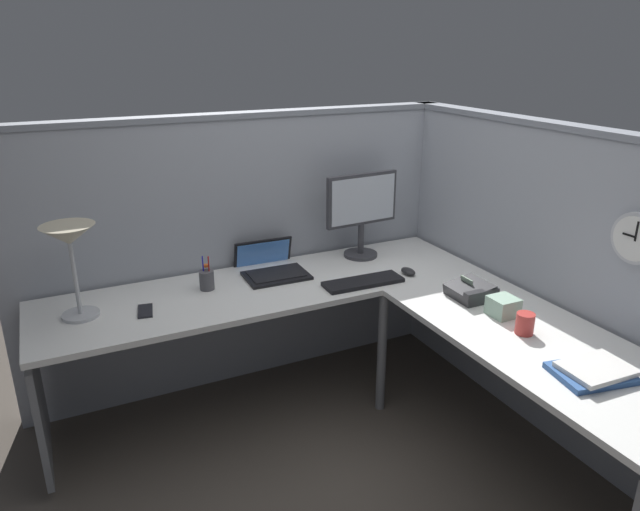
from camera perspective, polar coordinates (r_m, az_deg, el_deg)
ground_plane at (r=3.23m, az=4.86°, el=-16.75°), size 6.80×6.80×0.00m
cubicle_wall_back at (r=3.42m, az=-7.50°, el=0.50°), size 2.57×0.12×1.58m
cubicle_wall_right at (r=3.16m, az=21.56°, el=-2.48°), size 0.12×2.37×1.58m
desk at (r=2.79m, az=3.13°, el=-7.70°), size 2.35×2.15×0.73m
monitor at (r=3.40m, az=4.12°, el=4.59°), size 0.46×0.20×0.50m
laptop at (r=3.26m, az=-4.88°, el=-1.13°), size 0.35×0.39×0.22m
keyboard at (r=3.09m, az=4.24°, el=-2.60°), size 0.43×0.15×0.02m
computer_mouse at (r=3.24m, az=8.62°, el=-1.54°), size 0.06×0.10×0.03m
desk_lamp_dome at (r=2.82m, az=-23.31°, el=1.16°), size 0.24×0.24×0.44m
pen_cup at (r=3.06m, az=-11.02°, el=-2.34°), size 0.08×0.08×0.18m
cell_phone at (r=2.89m, az=-16.74°, el=-5.22°), size 0.09×0.15×0.01m
office_phone at (r=3.00m, az=14.56°, el=-3.42°), size 0.19×0.21×0.11m
book_stack at (r=2.50m, az=25.18°, el=-10.22°), size 0.31×0.26×0.04m
coffee_mug at (r=2.71m, az=19.42°, el=-6.31°), size 0.08×0.08×0.10m
tissue_box at (r=2.85m, az=17.48°, el=-4.79°), size 0.12×0.12×0.09m
wall_clock at (r=2.74m, az=28.53°, el=1.49°), size 0.04×0.22×0.22m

